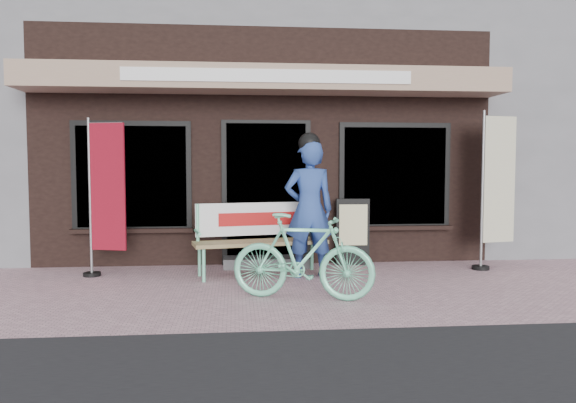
{
  "coord_description": "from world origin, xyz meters",
  "views": [
    {
      "loc": [
        -0.47,
        -6.55,
        1.54
      ],
      "look_at": [
        0.21,
        0.7,
        1.05
      ],
      "focal_mm": 35.0,
      "sensor_mm": 36.0,
      "label": 1
    }
  ],
  "objects": [
    {
      "name": "bench",
      "position": [
        -0.14,
        1.21,
        0.58
      ],
      "size": [
        1.89,
        0.81,
        0.99
      ],
      "rotation": [
        0.0,
        0.0,
        0.2
      ],
      "color": "#75E4B3",
      "rests_on": "ground"
    },
    {
      "name": "nobori_red",
      "position": [
        -2.23,
        1.23,
        1.12
      ],
      "size": [
        0.64,
        0.29,
        2.16
      ],
      "rotation": [
        0.0,
        0.0,
        -0.27
      ],
      "color": "gray",
      "rests_on": "ground"
    },
    {
      "name": "storefront",
      "position": [
        0.0,
        4.96,
        2.99
      ],
      "size": [
        7.0,
        6.77,
        6.0
      ],
      "color": "black",
      "rests_on": "ground"
    },
    {
      "name": "ground",
      "position": [
        0.0,
        0.0,
        0.0
      ],
      "size": [
        70.0,
        70.0,
        0.0
      ],
      "primitive_type": "plane",
      "color": "#C697A3",
      "rests_on": "ground"
    },
    {
      "name": "nobori_cream",
      "position": [
        3.32,
        1.3,
        1.19
      ],
      "size": [
        0.69,
        0.3,
        2.31
      ],
      "rotation": [
        0.0,
        0.0,
        0.2
      ],
      "color": "gray",
      "rests_on": "ground"
    },
    {
      "name": "bicycle",
      "position": [
        0.29,
        -0.3,
        0.49
      ],
      "size": [
        1.7,
        0.92,
        0.98
      ],
      "primitive_type": "imported",
      "rotation": [
        0.0,
        0.0,
        1.27
      ],
      "color": "#75E4B3",
      "rests_on": "ground"
    },
    {
      "name": "menu_stand",
      "position": [
        1.3,
        1.8,
        0.52
      ],
      "size": [
        0.51,
        0.13,
        1.01
      ],
      "rotation": [
        0.0,
        0.0,
        -0.03
      ],
      "color": "black",
      "rests_on": "ground"
    },
    {
      "name": "person",
      "position": [
        0.53,
        0.96,
        0.96
      ],
      "size": [
        0.7,
        0.49,
        1.96
      ],
      "rotation": [
        0.0,
        0.0,
        0.07
      ],
      "color": "#29458F",
      "rests_on": "ground"
    }
  ]
}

